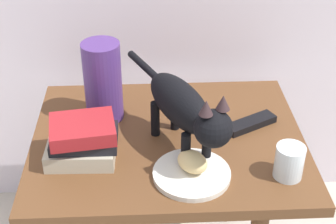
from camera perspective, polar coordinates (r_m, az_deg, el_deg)
name	(u,v)px	position (r m, az deg, el deg)	size (l,w,h in m)	color
side_table	(168,159)	(1.41, 0.00, -5.30)	(0.72, 0.58, 0.52)	brown
plate	(192,174)	(1.24, 2.66, -6.93)	(0.19, 0.19, 0.01)	silver
bread_roll	(192,162)	(1.22, 2.73, -5.57)	(0.08, 0.06, 0.05)	#E0BC7A
cat	(186,108)	(1.24, 1.98, 0.40)	(0.24, 0.44, 0.23)	black
book_stack	(82,141)	(1.28, -9.54, -3.19)	(0.18, 0.15, 0.11)	#BCB299
green_vase	(103,82)	(1.40, -7.28, 3.39)	(0.10, 0.10, 0.23)	#4C2D72
candle_jar	(289,163)	(1.25, 13.35, -5.60)	(0.07, 0.07, 0.08)	silver
tv_remote	(251,123)	(1.42, 9.22, -1.25)	(0.15, 0.04, 0.02)	black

